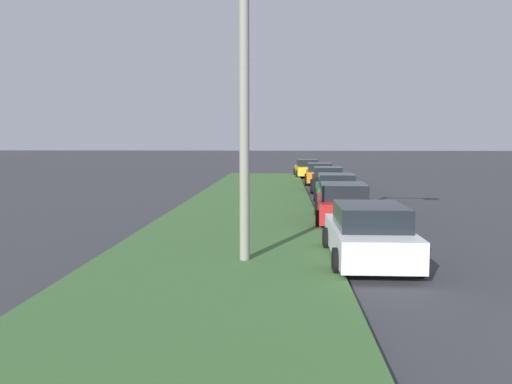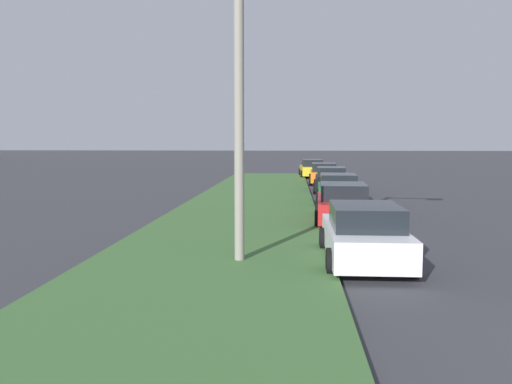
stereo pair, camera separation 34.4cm
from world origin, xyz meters
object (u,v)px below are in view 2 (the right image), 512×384
parked_car_yellow (312,169)px  streetlight (254,82)px  parked_car_red (343,204)px  parked_car_orange (324,174)px  parked_car_green (338,190)px  parked_car_black (331,180)px  parked_car_white (364,235)px

parked_car_yellow → streetlight: 31.02m
parked_car_red → parked_car_orange: size_ratio=1.01×
parked_car_green → parked_car_yellow: 18.60m
parked_car_green → streetlight: streetlight is taller
parked_car_red → streetlight: size_ratio=0.58×
parked_car_red → parked_car_yellow: size_ratio=1.00×
parked_car_green → parked_car_black: (6.34, -0.13, 0.00)m
parked_car_red → parked_car_black: bearing=0.7°
parked_car_black → parked_car_green: bearing=-178.2°
parked_car_black → streetlight: bearing=173.2°
parked_car_orange → parked_car_yellow: size_ratio=1.00×
parked_car_orange → parked_car_black: bearing=-177.1°
parked_car_yellow → streetlight: (-30.69, 2.54, 3.67)m
parked_car_black → parked_car_orange: same height
parked_car_green → parked_car_yellow: bearing=3.7°
parked_car_yellow → parked_car_black: bearing=-179.3°
parked_car_red → parked_car_green: 5.48m
parked_car_red → parked_car_orange: (17.27, -0.32, 0.00)m
parked_car_white → parked_car_orange: size_ratio=0.99×
parked_car_white → parked_car_black: bearing=-1.8°
parked_car_black → parked_car_yellow: (12.24, 0.65, 0.00)m
parked_car_orange → streetlight: (-23.91, 3.08, 3.67)m
parked_car_green → parked_car_black: same height
parked_car_red → parked_car_orange: bearing=1.7°
parked_car_orange → parked_car_yellow: bearing=6.5°
parked_car_white → parked_car_yellow: same height
parked_car_red → parked_car_green: (5.47, -0.29, 0.00)m
parked_car_yellow → parked_car_white: bearing=178.0°
parked_car_black → parked_car_yellow: 12.26m
parked_car_yellow → streetlight: streetlight is taller
streetlight → parked_car_orange: bearing=-7.4°
parked_car_black → parked_car_orange: 5.46m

